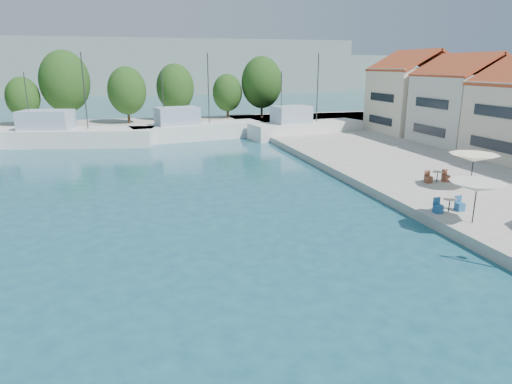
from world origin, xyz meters
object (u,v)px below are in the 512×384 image
object	(u,v)px
trawler_04	(304,128)
umbrella_white	(477,187)
umbrella_cream	(474,158)
trawler_02	(68,136)
trawler_03	(194,130)

from	to	relation	value
trawler_04	umbrella_white	distance (m)	33.60
trawler_04	umbrella_cream	size ratio (longest dim) A/B	4.71
trawler_04	trawler_02	bearing A→B (deg)	167.12
trawler_02	umbrella_white	world-z (taller)	trawler_02
umbrella_white	umbrella_cream	bearing A→B (deg)	51.27
trawler_03	umbrella_cream	size ratio (longest dim) A/B	5.18
trawler_02	trawler_03	bearing A→B (deg)	15.90
trawler_03	trawler_04	distance (m)	13.25
trawler_02	trawler_03	distance (m)	13.80
umbrella_cream	umbrella_white	bearing A→B (deg)	-128.73
trawler_02	trawler_04	size ratio (longest dim) A/B	1.22
trawler_02	trawler_03	xyz separation A→B (m)	(13.77, 0.87, 0.00)
trawler_02	umbrella_white	size ratio (longest dim) A/B	6.34
trawler_03	umbrella_white	size ratio (longest dim) A/B	5.71
trawler_02	trawler_04	distance (m)	26.90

